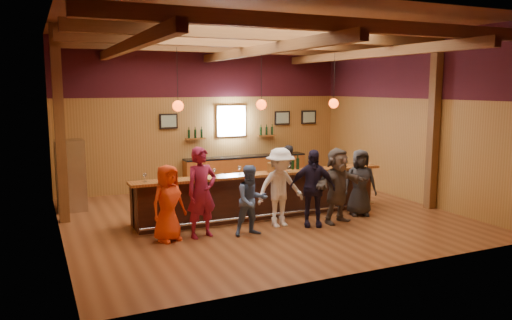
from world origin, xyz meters
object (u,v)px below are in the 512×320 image
at_px(customer_dark, 360,183).
at_px(bottle_a, 293,164).
at_px(customer_redvest, 202,192).
at_px(customer_orange, 168,203).
at_px(bar_counter, 259,194).
at_px(ice_bucket, 272,167).
at_px(back_bar_cabinet, 246,171).
at_px(customer_brown, 337,185).
at_px(customer_navy, 312,188).
at_px(customer_white, 280,188).
at_px(stainless_fridge, 71,175).
at_px(bartender, 287,173).
at_px(customer_denim, 251,200).

distance_m(customer_dark, bottle_a, 1.69).
bearing_deg(customer_redvest, customer_orange, 164.69).
height_order(customer_redvest, customer_dark, customer_redvest).
relative_size(bar_counter, ice_bucket, 27.33).
xyz_separation_m(back_bar_cabinet, customer_brown, (0.19, -4.89, 0.40)).
bearing_deg(bar_counter, ice_bucket, -63.20).
distance_m(back_bar_cabinet, customer_navy, 4.93).
bearing_deg(customer_brown, bottle_a, 101.63).
xyz_separation_m(customer_white, ice_bucket, (0.15, 0.73, 0.34)).
bearing_deg(customer_dark, bottle_a, 170.89).
bearing_deg(back_bar_cabinet, bar_counter, -108.34).
xyz_separation_m(bar_counter, customer_brown, (1.37, -1.32, 0.35)).
relative_size(customer_navy, ice_bucket, 7.56).
relative_size(back_bar_cabinet, customer_orange, 2.55).
xyz_separation_m(stainless_fridge, customer_orange, (1.59, -3.52, -0.11)).
relative_size(customer_white, customer_navy, 1.02).
distance_m(customer_navy, bartender, 2.63).
relative_size(customer_denim, customer_brown, 0.86).
distance_m(back_bar_cabinet, customer_dark, 4.68).
bearing_deg(ice_bucket, customer_denim, -133.18).
relative_size(customer_redvest, customer_brown, 1.09).
xyz_separation_m(back_bar_cabinet, customer_orange, (-3.71, -4.64, 0.31)).
distance_m(back_bar_cabinet, customer_denim, 5.37).
xyz_separation_m(stainless_fridge, customer_redvest, (2.30, -3.55, 0.05)).
relative_size(customer_orange, customer_denim, 1.05).
distance_m(customer_denim, ice_bucket, 1.54).
height_order(stainless_fridge, ice_bucket, stainless_fridge).
distance_m(customer_orange, customer_navy, 3.24).
height_order(back_bar_cabinet, customer_navy, customer_navy).
bearing_deg(back_bar_cabinet, customer_brown, -87.80).
relative_size(customer_redvest, bartender, 1.24).
bearing_deg(customer_redvest, bar_counter, 18.12).
bearing_deg(bottle_a, customer_white, -131.92).
xyz_separation_m(customer_redvest, bottle_a, (2.65, 0.92, 0.29)).
height_order(bar_counter, stainless_fridge, stainless_fridge).
xyz_separation_m(bar_counter, bartender, (1.41, 1.20, 0.25)).
relative_size(back_bar_cabinet, customer_white, 2.25).
bearing_deg(stainless_fridge, bar_counter, -30.76).
height_order(customer_denim, customer_navy, customer_navy).
distance_m(customer_denim, customer_white, 0.92).
xyz_separation_m(customer_orange, ice_bucket, (2.70, 0.73, 0.44)).
height_order(customer_dark, bottle_a, customer_dark).
height_order(stainless_fridge, customer_brown, stainless_fridge).
height_order(bar_counter, customer_orange, customer_orange).
relative_size(customer_denim, bottle_a, 4.58).
bearing_deg(customer_brown, bartender, 75.24).
relative_size(back_bar_cabinet, customer_dark, 2.47).
bearing_deg(ice_bucket, bottle_a, 14.04).
bearing_deg(customer_navy, bar_counter, 143.01).
height_order(back_bar_cabinet, customer_redvest, customer_redvest).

